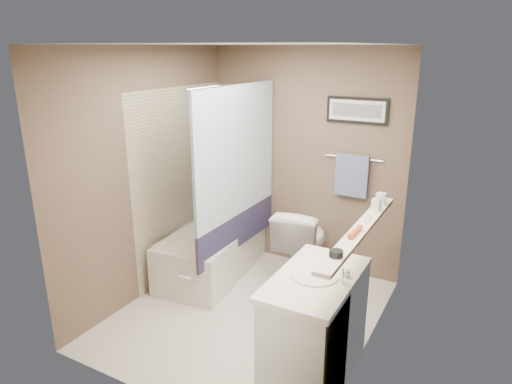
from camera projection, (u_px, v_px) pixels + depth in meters
The scene contains 32 objects.
ground at pixel (248, 313), 4.27m from camera, with size 2.50×2.50×0.00m, color silver.
ceiling at pixel (247, 47), 3.55m from camera, with size 2.20×2.50×0.04m, color silver.
wall_back at pixel (304, 161), 4.94m from camera, with size 2.20×0.04×2.40m, color brown.
wall_front at pixel (151, 243), 2.88m from camera, with size 2.20×0.04×2.40m, color brown.
wall_left at pixel (151, 175), 4.40m from camera, with size 0.04×2.50×2.40m, color brown.
wall_right at pixel (373, 212), 3.41m from camera, with size 0.04×2.50×2.40m, color brown.
tile_surround at pixel (182, 182), 4.88m from camera, with size 0.02×1.55×2.00m, color #C2B393.
curtain_rod at pixel (236, 84), 4.25m from camera, with size 0.02×0.02×1.55m, color silver.
curtain_upper at pixel (237, 152), 4.45m from camera, with size 0.03×1.45×1.28m, color white.
curtain_lower at pixel (238, 230), 4.70m from camera, with size 0.03×1.45×0.36m, color #292546.
mirror at pixel (373, 162), 3.16m from camera, with size 0.02×1.60×1.00m, color silver.
shelf at pixel (360, 230), 3.34m from camera, with size 0.12×1.60×0.03m, color silver.
towel_bar at pixel (353, 158), 4.64m from camera, with size 0.02×0.02×0.60m, color silver.
towel at pixel (352, 175), 4.68m from camera, with size 0.34×0.05×0.44m, color #8C9FCC.
art_frame at pixel (357, 110), 4.51m from camera, with size 0.62×0.03×0.26m, color black.
art_mat at pixel (357, 111), 4.50m from camera, with size 0.56×0.00×0.20m, color white.
art_image at pixel (357, 111), 4.49m from camera, with size 0.50×0.00×0.13m, color #595959.
door at pixel (225, 293), 2.68m from camera, with size 0.80×0.02×2.00m, color silver.
door_handle at pixel (185, 276), 2.87m from camera, with size 0.02×0.02×0.10m, color silver.
bathtub at pixel (215, 250), 5.02m from camera, with size 0.70×1.50×0.50m, color silver.
tub_rim at pixel (214, 229), 4.94m from camera, with size 0.56×1.36×0.02m, color white.
toilet at pixel (302, 243), 4.80m from camera, with size 0.46×0.80×0.82m, color white.
vanity at pixel (315, 330), 3.34m from camera, with size 0.50×0.90×0.80m, color white.
countertop at pixel (316, 279), 3.21m from camera, with size 0.54×0.96×0.04m, color white.
sink_basin at pixel (315, 275), 3.21m from camera, with size 0.34×0.34×0.01m, color white.
faucet_spout at pixel (342, 276), 3.11m from camera, with size 0.02×0.02×0.10m, color white.
faucet_knob at pixel (347, 273), 3.20m from camera, with size 0.05×0.05×0.05m, color white.
candle_bowl_near at pixel (336, 253), 2.88m from camera, with size 0.09×0.09×0.04m, color black.
hair_brush_front at pixel (355, 232), 3.22m from camera, with size 0.04×0.04×0.22m, color #D0511D.
pink_comb at pixel (367, 219), 3.49m from camera, with size 0.03×0.16×0.01m, color pink.
glass_jar at pixel (381, 199), 3.82m from camera, with size 0.08×0.08×0.10m, color silver.
soap_bottle at pixel (376, 202), 3.68m from camera, with size 0.07×0.07×0.14m, color #999999.
Camera 1 is at (1.85, -3.23, 2.38)m, focal length 32.00 mm.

